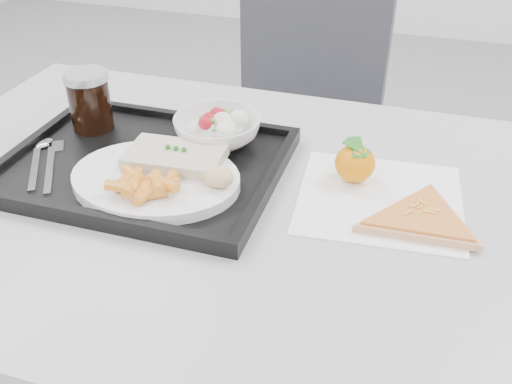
# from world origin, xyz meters

# --- Properties ---
(table) EXTENTS (1.20, 0.80, 0.75)m
(table) POSITION_xyz_m (0.00, 0.30, 0.68)
(table) COLOR silver
(table) RESTS_ON ground
(chair) EXTENTS (0.47, 0.47, 0.93)m
(chair) POSITION_xyz_m (-0.05, 0.97, 0.54)
(chair) COLOR #34353B
(chair) RESTS_ON ground
(tray) EXTENTS (0.45, 0.35, 0.03)m
(tray) POSITION_xyz_m (-0.17, 0.33, 0.76)
(tray) COLOR black
(tray) RESTS_ON table
(dinner_plate) EXTENTS (0.27, 0.27, 0.02)m
(dinner_plate) POSITION_xyz_m (-0.12, 0.27, 0.77)
(dinner_plate) COLOR white
(dinner_plate) RESTS_ON tray
(fish_fillet) EXTENTS (0.16, 0.10, 0.03)m
(fish_fillet) POSITION_xyz_m (-0.11, 0.32, 0.79)
(fish_fillet) COLOR beige
(fish_fillet) RESTS_ON dinner_plate
(bread_roll) EXTENTS (0.06, 0.05, 0.03)m
(bread_roll) POSITION_xyz_m (-0.02, 0.27, 0.80)
(bread_roll) COLOR #D7B181
(bread_roll) RESTS_ON dinner_plate
(salad_bowl) EXTENTS (0.15, 0.15, 0.05)m
(salad_bowl) POSITION_xyz_m (-0.08, 0.43, 0.79)
(salad_bowl) COLOR white
(salad_bowl) RESTS_ON tray
(cola_glass) EXTENTS (0.08, 0.08, 0.11)m
(cola_glass) POSITION_xyz_m (-0.32, 0.41, 0.82)
(cola_glass) COLOR black
(cola_glass) RESTS_ON tray
(cutlery) EXTENTS (0.12, 0.16, 0.01)m
(cutlery) POSITION_xyz_m (-0.34, 0.28, 0.77)
(cutlery) COLOR silver
(cutlery) RESTS_ON tray
(napkin) EXTENTS (0.27, 0.26, 0.00)m
(napkin) POSITION_xyz_m (0.22, 0.35, 0.75)
(napkin) COLOR white
(napkin) RESTS_ON table
(tangerine) EXTENTS (0.07, 0.07, 0.07)m
(tangerine) POSITION_xyz_m (0.17, 0.39, 0.79)
(tangerine) COLOR #FF6C05
(tangerine) RESTS_ON napkin
(pizza_slice) EXTENTS (0.29, 0.29, 0.02)m
(pizza_slice) POSITION_xyz_m (0.28, 0.31, 0.76)
(pizza_slice) COLOR tan
(pizza_slice) RESTS_ON napkin
(carrot_pile) EXTENTS (0.11, 0.08, 0.03)m
(carrot_pile) POSITION_xyz_m (-0.11, 0.22, 0.80)
(carrot_pile) COLOR orange
(carrot_pile) RESTS_ON dinner_plate
(salad_contents) EXTENTS (0.08, 0.09, 0.03)m
(salad_contents) POSITION_xyz_m (-0.07, 0.44, 0.80)
(salad_contents) COLOR maroon
(salad_contents) RESTS_ON salad_bowl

